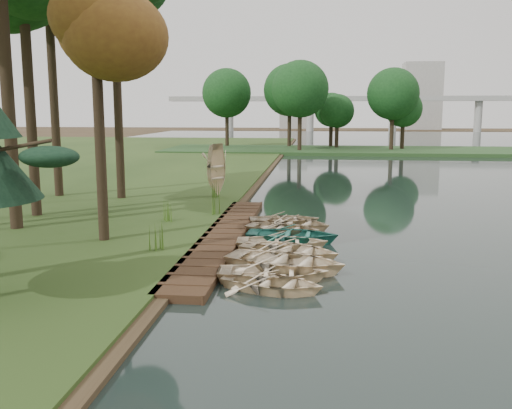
# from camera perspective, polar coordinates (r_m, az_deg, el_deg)

# --- Properties ---
(ground) EXTENTS (300.00, 300.00, 0.00)m
(ground) POSITION_cam_1_polar(r_m,az_deg,el_deg) (23.26, 0.67, -3.68)
(ground) COLOR #3D2F1D
(boardwalk) EXTENTS (1.60, 16.00, 0.30)m
(boardwalk) POSITION_cam_1_polar(r_m,az_deg,el_deg) (23.43, -3.23, -3.22)
(boardwalk) COLOR #382415
(boardwalk) RESTS_ON ground
(peninsula) EXTENTS (50.00, 14.00, 0.45)m
(peninsula) POSITION_cam_1_polar(r_m,az_deg,el_deg) (72.96, 10.84, 5.30)
(peninsula) COLOR #25441E
(peninsula) RESTS_ON ground
(far_trees) EXTENTS (45.60, 5.60, 8.80)m
(far_trees) POSITION_cam_1_polar(r_m,az_deg,el_deg) (72.60, 8.33, 10.25)
(far_trees) COLOR black
(far_trees) RESTS_ON peninsula
(bridge) EXTENTS (95.90, 4.00, 8.60)m
(bridge) POSITION_cam_1_polar(r_m,az_deg,el_deg) (142.92, 10.47, 10.01)
(bridge) COLOR #A5A5A0
(bridge) RESTS_ON ground
(building_a) EXTENTS (10.00, 8.00, 18.00)m
(building_a) POSITION_cam_1_polar(r_m,az_deg,el_deg) (164.95, 16.22, 10.37)
(building_a) COLOR #A5A5A0
(building_a) RESTS_ON ground
(building_b) EXTENTS (8.00, 8.00, 12.00)m
(building_b) POSITION_cam_1_polar(r_m,az_deg,el_deg) (167.70, 3.84, 9.67)
(building_b) COLOR #A5A5A0
(building_b) RESTS_ON ground
(rowboat_0) EXTENTS (3.57, 2.99, 0.63)m
(rowboat_0) POSITION_cam_1_polar(r_m,az_deg,el_deg) (16.78, 1.68, -7.59)
(rowboat_0) COLOR beige
(rowboat_0) RESTS_ON water
(rowboat_1) EXTENTS (3.56, 2.64, 0.71)m
(rowboat_1) POSITION_cam_1_polar(r_m,az_deg,el_deg) (17.66, 1.75, -6.59)
(rowboat_1) COLOR beige
(rowboat_1) RESTS_ON water
(rowboat_2) EXTENTS (4.64, 3.87, 0.83)m
(rowboat_2) POSITION_cam_1_polar(r_m,az_deg,el_deg) (18.75, 2.97, -5.46)
(rowboat_2) COLOR beige
(rowboat_2) RESTS_ON water
(rowboat_3) EXTENTS (4.33, 3.71, 0.76)m
(rowboat_3) POSITION_cam_1_polar(r_m,az_deg,el_deg) (20.31, 3.37, -4.40)
(rowboat_3) COLOR beige
(rowboat_3) RESTS_ON water
(rowboat_4) EXTENTS (3.59, 2.66, 0.72)m
(rowboat_4) POSITION_cam_1_polar(r_m,az_deg,el_deg) (21.60, 2.66, -3.61)
(rowboat_4) COLOR beige
(rowboat_4) RESTS_ON water
(rowboat_5) EXTENTS (3.83, 2.85, 0.76)m
(rowboat_5) POSITION_cam_1_polar(r_m,az_deg,el_deg) (22.75, 3.67, -2.89)
(rowboat_5) COLOR teal
(rowboat_5) RESTS_ON water
(rowboat_6) EXTENTS (3.78, 3.17, 0.67)m
(rowboat_6) POSITION_cam_1_polar(r_m,az_deg,el_deg) (24.20, 2.72, -2.24)
(rowboat_6) COLOR beige
(rowboat_6) RESTS_ON water
(rowboat_7) EXTENTS (4.05, 3.52, 0.70)m
(rowboat_7) POSITION_cam_1_polar(r_m,az_deg,el_deg) (25.28, 3.80, -1.71)
(rowboat_7) COLOR beige
(rowboat_7) RESTS_ON water
(rowboat_8) EXTENTS (3.60, 2.86, 0.67)m
(rowboat_8) POSITION_cam_1_polar(r_m,az_deg,el_deg) (26.13, 2.88, -1.37)
(rowboat_8) COLOR beige
(rowboat_8) RESTS_ON water
(stored_rowboat) EXTENTS (3.75, 3.41, 0.64)m
(stored_rowboat) POSITION_cam_1_polar(r_m,az_deg,el_deg) (33.34, -3.92, 1.38)
(stored_rowboat) COLOR beige
(stored_rowboat) RESTS_ON bank
(tree_2) EXTENTS (3.74, 3.74, 9.40)m
(tree_2) POSITION_cam_1_polar(r_m,az_deg,el_deg) (22.60, -15.79, 16.01)
(tree_2) COLOR black
(tree_2) RESTS_ON bank
(reeds_0) EXTENTS (0.60, 0.60, 1.01)m
(reeds_0) POSITION_cam_1_polar(r_m,az_deg,el_deg) (20.83, -9.97, -3.10)
(reeds_0) COLOR #3F661E
(reeds_0) RESTS_ON bank
(reeds_1) EXTENTS (0.60, 0.60, 0.97)m
(reeds_1) POSITION_cam_1_polar(r_m,az_deg,el_deg) (26.08, -8.92, -0.60)
(reeds_1) COLOR #3F661E
(reeds_1) RESTS_ON bank
(reeds_2) EXTENTS (0.60, 0.60, 1.02)m
(reeds_2) POSITION_cam_1_polar(r_m,az_deg,el_deg) (27.57, -4.17, 0.08)
(reeds_2) COLOR #3F661E
(reeds_2) RESTS_ON bank
(reeds_3) EXTENTS (0.60, 0.60, 0.95)m
(reeds_3) POSITION_cam_1_polar(r_m,az_deg,el_deg) (32.76, -4.04, 1.51)
(reeds_3) COLOR #3F661E
(reeds_3) RESTS_ON bank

